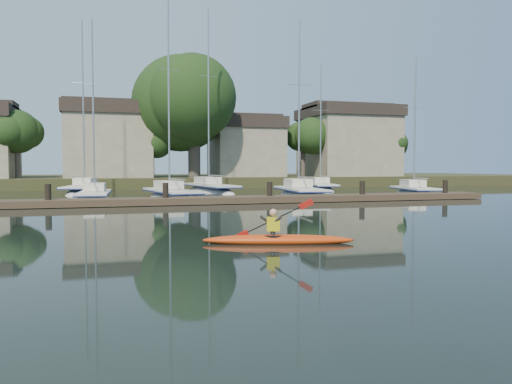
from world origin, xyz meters
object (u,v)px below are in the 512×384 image
object	(u,v)px
sailboat_1	(95,203)
sailboat_6	(210,194)
sailboat_4	(415,198)
kayak	(277,238)
sailboat_3	(300,200)
sailboat_5	(84,195)
sailboat_2	(171,201)
sailboat_7	(321,192)
dock	(219,200)

from	to	relation	value
sailboat_1	sailboat_6	distance (m)	11.89
sailboat_4	kayak	bearing A→B (deg)	-120.84
sailboat_1	sailboat_6	world-z (taller)	sailboat_6
kayak	sailboat_6	distance (m)	27.63
sailboat_3	sailboat_5	xyz separation A→B (m)	(-14.43, 9.28, 0.01)
sailboat_2	sailboat_5	bearing A→B (deg)	113.58
sailboat_4	sailboat_7	xyz separation A→B (m)	(-3.64, 8.61, -0.00)
sailboat_4	sailboat_6	xyz separation A→B (m)	(-13.44, 8.70, -0.01)
kayak	dock	size ratio (longest dim) A/B	0.12
sailboat_1	sailboat_7	bearing A→B (deg)	25.54
sailboat_7	sailboat_4	bearing A→B (deg)	-55.63
kayak	sailboat_2	size ratio (longest dim) A/B	0.29
sailboat_5	sailboat_3	bearing A→B (deg)	-22.53
kayak	sailboat_4	size ratio (longest dim) A/B	0.37
sailboat_6	kayak	bearing A→B (deg)	-106.44
kayak	sailboat_7	size ratio (longest dim) A/B	0.34
dock	sailboat_5	xyz separation A→B (m)	(-7.90, 13.51, -0.39)
sailboat_5	kayak	bearing A→B (deg)	-67.08
sailboat_6	sailboat_7	bearing A→B (deg)	-9.78
kayak	sailboat_7	bearing A→B (deg)	79.86
sailboat_6	sailboat_7	xyz separation A→B (m)	(9.80, -0.09, 0.01)
dock	sailboat_1	distance (m)	8.30
sailboat_3	sailboat_6	bearing A→B (deg)	123.54
sailboat_5	sailboat_7	distance (m)	19.66
kayak	sailboat_3	distance (m)	20.64
sailboat_2	sailboat_1	bearing A→B (deg)	172.76
kayak	sailboat_6	bearing A→B (deg)	98.55
dock	sailboat_3	size ratio (longest dim) A/B	2.56
kayak	sailboat_4	distance (m)	25.21
sailboat_1	kayak	bearing A→B (deg)	-72.10
kayak	sailboat_1	size ratio (longest dim) A/B	0.34
sailboat_3	dock	bearing A→B (deg)	-142.10
kayak	sailboat_1	xyz separation A→B (m)	(-5.34, 19.42, -0.33)
sailboat_1	sailboat_2	world-z (taller)	sailboat_2
sailboat_2	sailboat_7	xyz separation A→B (m)	(13.90, 7.68, -0.00)
sailboat_3	sailboat_7	size ratio (longest dim) A/B	1.10
sailboat_1	sailboat_5	xyz separation A→B (m)	(-1.04, 8.87, -0.02)
sailboat_4	sailboat_5	bearing A→B (deg)	168.89
sailboat_2	sailboat_3	world-z (taller)	sailboat_2
sailboat_1	sailboat_2	size ratio (longest dim) A/B	0.85
sailboat_3	sailboat_6	distance (m)	9.57
sailboat_1	sailboat_4	xyz separation A→B (m)	(22.24, -0.71, -0.01)
sailboat_1	sailboat_4	world-z (taller)	sailboat_1
kayak	sailboat_1	world-z (taller)	sailboat_1
sailboat_5	sailboat_6	world-z (taller)	sailboat_6
sailboat_1	sailboat_6	bearing A→B (deg)	44.76
sailboat_2	sailboat_7	distance (m)	15.88
dock	sailboat_4	xyz separation A→B (m)	(15.38, 3.93, -0.38)
sailboat_4	sailboat_7	world-z (taller)	sailboat_7
sailboat_2	sailboat_5	xyz separation A→B (m)	(-5.73, 8.65, -0.01)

